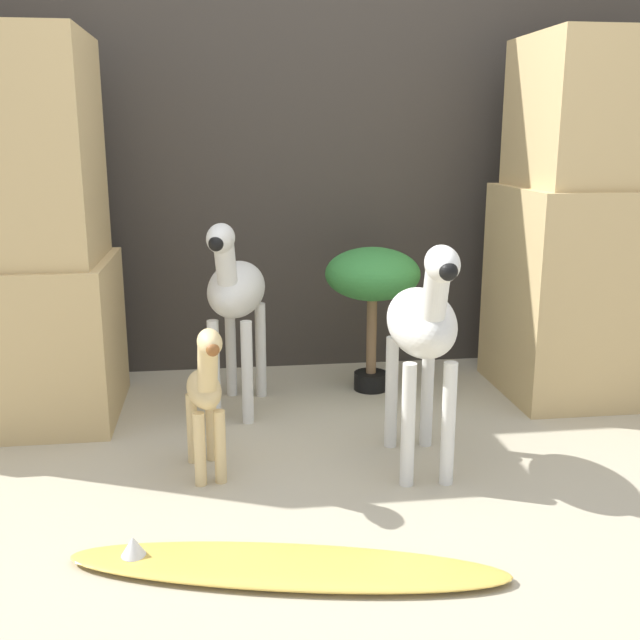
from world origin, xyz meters
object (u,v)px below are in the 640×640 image
potted_palm_front (372,280)px  surfboard (283,566)px  zebra_left (235,293)px  zebra_right (423,328)px  giraffe_figurine (206,391)px

potted_palm_front → surfboard: bearing=-110.3°
zebra_left → potted_palm_front: zebra_left is taller
zebra_left → zebra_right: bearing=-46.4°
zebra_right → surfboard: size_ratio=0.68×
potted_palm_front → zebra_left: bearing=-162.7°
zebra_right → potted_palm_front: bearing=90.2°
zebra_right → potted_palm_front: size_ratio=1.25×
giraffe_figurine → zebra_right: bearing=-1.7°
zebra_left → giraffe_figurine: zebra_left is taller
surfboard → potted_palm_front: bearing=69.7°
potted_palm_front → surfboard: 1.50m
zebra_right → surfboard: (-0.50, -0.55, -0.46)m
giraffe_figurine → surfboard: giraffe_figurine is taller
zebra_left → surfboard: 1.25m
zebra_right → potted_palm_front: zebra_right is taller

